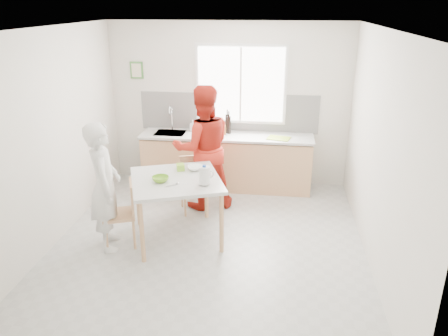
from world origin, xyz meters
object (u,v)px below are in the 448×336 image
at_px(wine_bottle_a, 227,123).
at_px(person_red, 203,148).
at_px(bowl_green, 160,179).
at_px(chair_far, 193,181).
at_px(wine_bottle_b, 229,125).
at_px(chair_left, 124,211).
at_px(bowl_white, 196,168).
at_px(milk_jug, 205,175).
at_px(dining_table, 176,185).
at_px(person_white, 105,187).

bearing_deg(wine_bottle_a, person_red, -105.50).
bearing_deg(bowl_green, chair_far, 77.94).
distance_m(person_red, wine_bottle_b, 0.93).
distance_m(chair_left, person_red, 1.58).
height_order(chair_left, person_red, person_red).
relative_size(chair_far, wine_bottle_b, 2.76).
distance_m(chair_far, bowl_green, 1.11).
bearing_deg(bowl_green, bowl_white, 51.43).
relative_size(chair_far, milk_jug, 3.42).
xyz_separation_m(chair_far, person_red, (0.13, 0.14, 0.48)).
relative_size(dining_table, bowl_white, 6.66).
bearing_deg(wine_bottle_a, bowl_green, -106.28).
distance_m(chair_left, wine_bottle_b, 2.48).
height_order(chair_far, bowl_green, bowl_green).
bearing_deg(wine_bottle_a, chair_far, -110.14).
height_order(person_red, bowl_white, person_red).
bearing_deg(bowl_green, dining_table, 34.50).
xyz_separation_m(chair_left, bowl_green, (0.47, 0.12, 0.41)).
relative_size(wine_bottle_a, wine_bottle_b, 1.07).
xyz_separation_m(chair_far, bowl_white, (0.15, -0.54, 0.42)).
height_order(person_white, wine_bottle_a, person_white).
distance_m(dining_table, milk_jug, 0.48).
xyz_separation_m(chair_far, wine_bottle_a, (0.39, 1.05, 0.62)).
distance_m(chair_left, bowl_green, 0.64).
bearing_deg(bowl_white, chair_left, -145.29).
height_order(chair_left, milk_jug, milk_jug).
height_order(person_white, wine_bottle_b, person_white).
height_order(bowl_green, wine_bottle_b, wine_bottle_b).
xyz_separation_m(bowl_green, bowl_white, (0.36, 0.46, -0.01)).
bearing_deg(milk_jug, chair_far, 88.61).
bearing_deg(wine_bottle_b, bowl_white, -99.74).
relative_size(chair_far, person_white, 0.50).
relative_size(chair_left, chair_far, 1.04).
relative_size(person_red, bowl_green, 8.83).
distance_m(chair_far, bowl_white, 0.71).
bearing_deg(bowl_green, person_red, 73.10).
bearing_deg(bowl_white, wine_bottle_b, 80.26).
height_order(bowl_green, bowl_white, bowl_green).
bearing_deg(dining_table, person_white, -159.53).
distance_m(dining_table, wine_bottle_a, 2.01).
distance_m(dining_table, bowl_green, 0.24).
bearing_deg(person_red, milk_jug, 80.36).
relative_size(dining_table, person_white, 0.86).
relative_size(person_white, bowl_white, 7.73).
height_order(person_white, milk_jug, person_white).
xyz_separation_m(dining_table, person_white, (-0.83, -0.31, 0.06)).
xyz_separation_m(dining_table, bowl_green, (-0.17, -0.12, 0.12)).
relative_size(person_red, wine_bottle_b, 6.25).
bearing_deg(chair_left, bowl_green, 84.11).
relative_size(person_white, bowl_green, 7.79).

